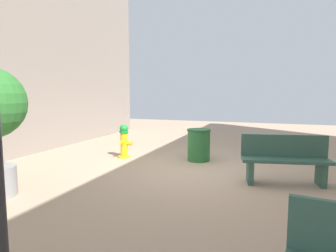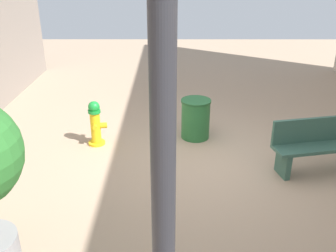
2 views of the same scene
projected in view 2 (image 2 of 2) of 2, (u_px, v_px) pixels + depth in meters
The scene contains 5 objects.
ground_plane at pixel (207, 160), 7.06m from camera, with size 23.40×23.40×0.00m, color tan.
fire_hydrant at pixel (96, 123), 7.50m from camera, with size 0.40×0.43×0.92m.
bench_near at pixel (318, 144), 6.56m from camera, with size 1.70×0.76×0.95m.
street_lamp at pixel (163, 126), 1.94m from camera, with size 0.36×0.36×4.33m.
trash_bin at pixel (196, 119), 7.82m from camera, with size 0.62×0.62×0.83m.
Camera 2 is at (0.71, 6.20, 3.44)m, focal length 40.31 mm.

